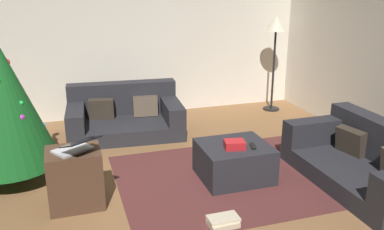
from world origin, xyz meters
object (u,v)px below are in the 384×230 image
at_px(couch_left, 124,116).
at_px(tv_remote, 253,146).
at_px(side_table, 75,178).
at_px(book_stack, 223,222).
at_px(christmas_tree, 2,101).
at_px(corner_lamp, 276,31).
at_px(ottoman, 234,161).
at_px(couch_right, 368,162).
at_px(gift_box, 235,145).
at_px(laptop, 76,147).

relative_size(couch_left, tv_remote, 10.45).
distance_m(side_table, book_stack, 1.51).
relative_size(couch_left, book_stack, 5.72).
bearing_deg(side_table, couch_left, 67.94).
height_order(christmas_tree, corner_lamp, christmas_tree).
bearing_deg(christmas_tree, ottoman, -16.71).
relative_size(couch_right, gift_box, 8.09).
height_order(tv_remote, christmas_tree, christmas_tree).
xyz_separation_m(gift_box, christmas_tree, (-2.36, 0.81, 0.47)).
bearing_deg(gift_box, corner_lamp, 53.67).
distance_m(gift_box, tv_remote, 0.21).
relative_size(gift_box, corner_lamp, 0.14).
distance_m(book_stack, corner_lamp, 3.98).
height_order(tv_remote, side_table, side_table).
distance_m(gift_box, christmas_tree, 2.54).
bearing_deg(side_table, couch_right, -9.04).
bearing_deg(corner_lamp, gift_box, -126.33).
bearing_deg(gift_box, christmas_tree, 161.05).
bearing_deg(couch_right, gift_box, 70.75).
bearing_deg(book_stack, tv_remote, 49.64).
height_order(side_table, laptop, laptop).
distance_m(ottoman, tv_remote, 0.29).
xyz_separation_m(couch_left, tv_remote, (1.11, -1.99, 0.16)).
xyz_separation_m(ottoman, gift_box, (-0.04, -0.09, 0.24)).
distance_m(couch_right, ottoman, 1.46).
bearing_deg(book_stack, couch_left, 99.66).
xyz_separation_m(book_stack, corner_lamp, (2.13, 3.09, 1.31)).
distance_m(couch_right, christmas_tree, 4.01).
bearing_deg(book_stack, side_table, 147.44).
bearing_deg(gift_box, couch_left, 114.80).
bearing_deg(tv_remote, laptop, -164.19).
bearing_deg(christmas_tree, corner_lamp, 20.26).
bearing_deg(corner_lamp, christmas_tree, -159.74).
xyz_separation_m(ottoman, christmas_tree, (-2.40, 0.72, 0.72)).
bearing_deg(gift_box, laptop, -178.82).
relative_size(side_table, laptop, 1.15).
bearing_deg(couch_left, couch_right, 137.67).
bearing_deg(laptop, gift_box, 1.18).
height_order(laptop, book_stack, laptop).
height_order(ottoman, book_stack, ottoman).
height_order(side_table, book_stack, side_table).
height_order(couch_left, ottoman, couch_left).
distance_m(couch_right, tv_remote, 1.27).
bearing_deg(couch_left, book_stack, 104.05).
distance_m(couch_left, corner_lamp, 2.84).
bearing_deg(laptop, couch_left, 69.19).
bearing_deg(ottoman, tv_remote, -35.09).
bearing_deg(tv_remote, side_table, -165.67).
bearing_deg(side_table, ottoman, 2.46).
bearing_deg(side_table, laptop, -58.37).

